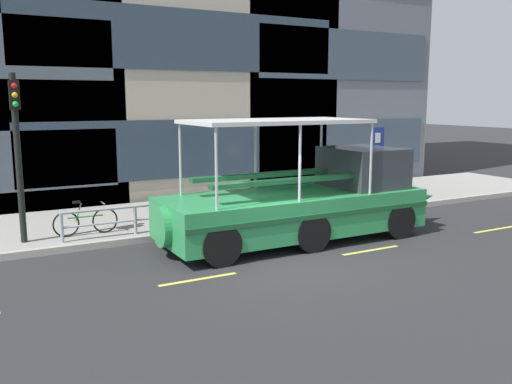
% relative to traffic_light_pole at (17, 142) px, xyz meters
% --- Properties ---
extents(ground_plane, '(120.00, 120.00, 0.00)m').
position_rel_traffic_light_pole_xyz_m(ground_plane, '(5.43, -3.91, -2.79)').
color(ground_plane, '#2B2B2D').
extents(sidewalk, '(32.00, 4.80, 0.18)m').
position_rel_traffic_light_pole_xyz_m(sidewalk, '(5.43, 1.69, -2.70)').
color(sidewalk, '#99968E').
rests_on(sidewalk, ground_plane).
extents(curb_edge, '(32.00, 0.18, 0.18)m').
position_rel_traffic_light_pole_xyz_m(curb_edge, '(5.43, -0.80, -2.70)').
color(curb_edge, '#B2ADA3').
rests_on(curb_edge, ground_plane).
extents(lane_centreline, '(25.80, 0.12, 0.01)m').
position_rel_traffic_light_pole_xyz_m(lane_centreline, '(5.43, -4.39, -2.79)').
color(lane_centreline, '#DBD64C').
rests_on(lane_centreline, ground_plane).
extents(curb_guardrail, '(11.70, 0.09, 0.80)m').
position_rel_traffic_light_pole_xyz_m(curb_guardrail, '(6.67, -0.46, -2.07)').
color(curb_guardrail, '#9EA0A8').
rests_on(curb_guardrail, sidewalk).
extents(traffic_light_pole, '(0.24, 0.46, 4.32)m').
position_rel_traffic_light_pole_xyz_m(traffic_light_pole, '(0.00, 0.00, 0.00)').
color(traffic_light_pole, black).
rests_on(traffic_light_pole, sidewalk).
extents(parking_sign, '(0.60, 0.12, 2.68)m').
position_rel_traffic_light_pole_xyz_m(parking_sign, '(11.98, 0.28, -0.79)').
color(parking_sign, '#4C4F54').
rests_on(parking_sign, sidewalk).
extents(leaned_bicycle, '(1.74, 0.46, 0.96)m').
position_rel_traffic_light_pole_xyz_m(leaned_bicycle, '(1.58, 0.07, -2.23)').
color(leaned_bicycle, black).
rests_on(leaned_bicycle, sidewalk).
extents(duck_tour_boat, '(9.14, 2.67, 3.33)m').
position_rel_traffic_light_pole_xyz_m(duck_tour_boat, '(7.13, -2.58, -1.73)').
color(duck_tour_boat, '#2D9351').
rests_on(duck_tour_boat, ground_plane).
extents(pedestrian_near_bow, '(0.24, 0.46, 1.63)m').
position_rel_traffic_light_pole_xyz_m(pedestrian_near_bow, '(10.55, 0.85, -1.62)').
color(pedestrian_near_bow, black).
rests_on(pedestrian_near_bow, sidewalk).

